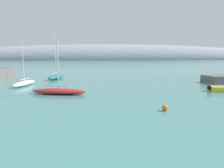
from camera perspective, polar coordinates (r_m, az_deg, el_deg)
The scene contains 5 objects.
distant_ridge at distance 213.09m, azimuth 1.55°, elevation 6.98°, with size 390.86×51.31×32.08m, color #999EA8.
sailboat_red_near_shore at distance 30.73m, azimuth -14.97°, elevation -1.93°, with size 8.66×4.06×7.79m.
sailboat_teal_mid_mooring at distance 48.73m, azimuth -15.69°, elevation 2.02°, with size 3.86×7.01×10.83m.
sailboat_white_outer_mooring at distance 41.11m, azimuth -23.80°, elevation 0.28°, with size 3.27×7.73×8.86m.
mooring_buoy_orange at distance 21.80m, azimuth 14.90°, elevation -6.61°, with size 0.63×0.63×0.63m, color orange.
Camera 1 is at (-5.81, -3.88, 5.91)m, focal length 31.93 mm.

